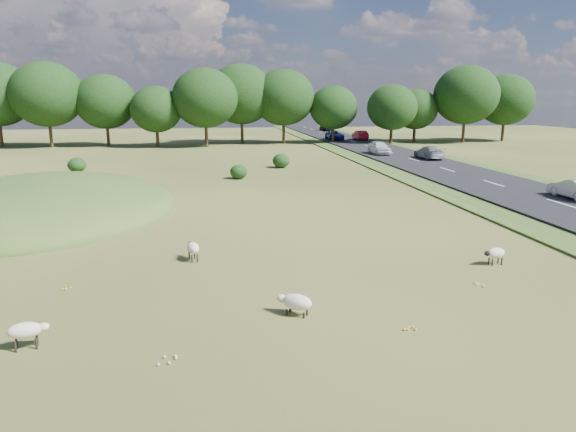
# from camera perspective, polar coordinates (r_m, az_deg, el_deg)

# --- Properties ---
(ground) EXTENTS (160.00, 160.00, 0.00)m
(ground) POSITION_cam_1_polar(r_m,az_deg,el_deg) (41.06, -6.17, 3.50)
(ground) COLOR #364B17
(ground) RESTS_ON ground
(mound) EXTENTS (16.00, 20.00, 4.00)m
(mound) POSITION_cam_1_polar(r_m,az_deg,el_deg) (34.70, -25.70, 0.54)
(mound) COLOR #33561E
(mound) RESTS_ON ground
(road) EXTENTS (8.00, 150.00, 0.25)m
(road) POSITION_cam_1_polar(r_m,az_deg,el_deg) (55.35, 14.57, 5.73)
(road) COLOR black
(road) RESTS_ON ground
(treeline) EXTENTS (96.28, 14.66, 11.70)m
(treeline) POSITION_cam_1_polar(r_m,az_deg,el_deg) (75.91, -8.40, 12.73)
(treeline) COLOR black
(treeline) RESTS_ON ground
(shrubs) EXTENTS (20.76, 8.09, 1.38)m
(shrubs) POSITION_cam_1_polar(r_m,az_deg,el_deg) (48.51, -9.86, 5.63)
(shrubs) COLOR black
(shrubs) RESTS_ON ground
(sheep_0) EXTENTS (1.11, 0.64, 0.77)m
(sheep_0) POSITION_cam_1_polar(r_m,az_deg,el_deg) (15.96, -27.09, -11.26)
(sheep_0) COLOR beige
(sheep_0) RESTS_ON ground
(sheep_1) EXTENTS (0.69, 1.15, 0.80)m
(sheep_1) POSITION_cam_1_polar(r_m,az_deg,el_deg) (21.97, -10.55, -3.50)
(sheep_1) COLOR beige
(sheep_1) RESTS_ON ground
(sheep_2) EXTENTS (1.03, 0.58, 0.72)m
(sheep_2) POSITION_cam_1_polar(r_m,az_deg,el_deg) (22.71, 22.05, -3.85)
(sheep_2) COLOR beige
(sheep_2) RESTS_ON ground
(sheep_3) EXTENTS (1.21, 1.00, 0.70)m
(sheep_3) POSITION_cam_1_polar(r_m,az_deg,el_deg) (16.37, 0.88, -9.53)
(sheep_3) COLOR beige
(sheep_3) RESTS_ON ground
(car_0) EXTENTS (2.08, 5.11, 1.48)m
(car_0) POSITION_cam_1_polar(r_m,az_deg,el_deg) (105.55, 4.31, 9.84)
(car_0) COLOR black
(car_0) RESTS_ON road
(car_1) EXTENTS (1.55, 4.44, 1.46)m
(car_1) POSITION_cam_1_polar(r_m,az_deg,el_deg) (82.70, 8.02, 8.88)
(car_1) COLOR maroon
(car_1) RESTS_ON road
(car_2) EXTENTS (1.34, 3.85, 1.27)m
(car_2) POSITION_cam_1_polar(r_m,az_deg,el_deg) (38.62, 29.23, 2.65)
(car_2) COLOR silver
(car_2) RESTS_ON road
(car_3) EXTENTS (2.27, 4.93, 1.37)m
(car_3) POSITION_cam_1_polar(r_m,az_deg,el_deg) (82.90, 5.22, 8.93)
(car_3) COLOR navy
(car_3) RESTS_ON road
(car_4) EXTENTS (1.82, 4.52, 1.54)m
(car_4) POSITION_cam_1_polar(r_m,az_deg,el_deg) (61.94, 10.10, 7.51)
(car_4) COLOR white
(car_4) RESTS_ON road
(car_5) EXTENTS (1.92, 4.73, 1.37)m
(car_5) POSITION_cam_1_polar(r_m,az_deg,el_deg) (58.29, 15.38, 6.84)
(car_5) COLOR #97989E
(car_5) RESTS_ON road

